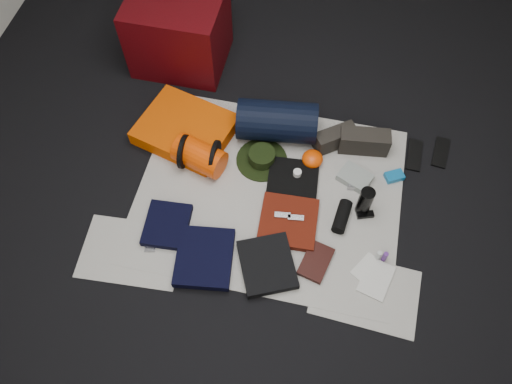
% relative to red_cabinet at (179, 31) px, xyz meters
% --- Properties ---
extents(floor, '(4.50, 4.50, 0.02)m').
position_rel_red_cabinet_xyz_m(floor, '(0.84, -0.97, -0.27)').
color(floor, black).
rests_on(floor, ground).
extents(newspaper_mat, '(1.60, 1.30, 0.01)m').
position_rel_red_cabinet_xyz_m(newspaper_mat, '(0.84, -0.97, -0.26)').
color(newspaper_mat, beige).
rests_on(newspaper_mat, floor).
extents(newspaper_sheet_front_left, '(0.61, 0.44, 0.00)m').
position_rel_red_cabinet_xyz_m(newspaper_sheet_front_left, '(0.14, -1.52, -0.26)').
color(newspaper_sheet_front_left, beige).
rests_on(newspaper_sheet_front_left, floor).
extents(newspaper_sheet_front_right, '(0.60, 0.43, 0.00)m').
position_rel_red_cabinet_xyz_m(newspaper_sheet_front_right, '(1.49, -1.47, -0.26)').
color(newspaper_sheet_front_right, beige).
rests_on(newspaper_sheet_front_right, floor).
extents(red_cabinet, '(0.62, 0.52, 0.52)m').
position_rel_red_cabinet_xyz_m(red_cabinet, '(0.00, 0.00, 0.00)').
color(red_cabinet, '#450508').
rests_on(red_cabinet, floor).
extents(sleeping_pad, '(0.67, 0.60, 0.10)m').
position_rel_red_cabinet_xyz_m(sleeping_pad, '(0.21, -0.65, -0.20)').
color(sleeping_pad, '#DF4B02').
rests_on(sleeping_pad, newspaper_mat).
extents(stuff_sack, '(0.35, 0.27, 0.18)m').
position_rel_red_cabinet_xyz_m(stuff_sack, '(0.37, -0.86, -0.16)').
color(stuff_sack, '#E23F03').
rests_on(stuff_sack, newspaper_mat).
extents(sack_strap_left, '(0.02, 0.22, 0.22)m').
position_rel_red_cabinet_xyz_m(sack_strap_left, '(0.27, -0.86, -0.14)').
color(sack_strap_left, black).
rests_on(sack_strap_left, newspaper_mat).
extents(sack_strap_right, '(0.03, 0.22, 0.22)m').
position_rel_red_cabinet_xyz_m(sack_strap_right, '(0.47, -0.86, -0.14)').
color(sack_strap_right, black).
rests_on(sack_strap_right, newspaper_mat).
extents(navy_duffel, '(0.54, 0.33, 0.26)m').
position_rel_red_cabinet_xyz_m(navy_duffel, '(0.79, -0.52, -0.12)').
color(navy_duffel, black).
rests_on(navy_duffel, newspaper_mat).
extents(boonie_brim, '(0.43, 0.43, 0.01)m').
position_rel_red_cabinet_xyz_m(boonie_brim, '(0.75, -0.75, -0.25)').
color(boonie_brim, black).
rests_on(boonie_brim, newspaper_mat).
extents(boonie_crown, '(0.17, 0.17, 0.07)m').
position_rel_red_cabinet_xyz_m(boonie_crown, '(0.75, -0.75, -0.21)').
color(boonie_crown, black).
rests_on(boonie_crown, boonie_brim).
extents(hiking_boot_left, '(0.28, 0.24, 0.14)m').
position_rel_red_cabinet_xyz_m(hiking_boot_left, '(1.18, -0.52, -0.18)').
color(hiking_boot_left, '#28241F').
rests_on(hiking_boot_left, newspaper_mat).
extents(hiking_boot_right, '(0.33, 0.16, 0.16)m').
position_rel_red_cabinet_xyz_m(hiking_boot_right, '(1.36, -0.52, -0.17)').
color(hiking_boot_right, '#28241F').
rests_on(hiking_boot_right, newspaper_mat).
extents(flip_flop_left, '(0.10, 0.24, 0.01)m').
position_rel_red_cabinet_xyz_m(flip_flop_left, '(1.70, -0.49, -0.25)').
color(flip_flop_left, black).
rests_on(flip_flop_left, floor).
extents(flip_flop_right, '(0.11, 0.24, 0.01)m').
position_rel_red_cabinet_xyz_m(flip_flop_right, '(1.86, -0.44, -0.25)').
color(flip_flop_right, black).
rests_on(flip_flop_right, floor).
extents(trousers_navy_a, '(0.28, 0.31, 0.05)m').
position_rel_red_cabinet_xyz_m(trousers_navy_a, '(0.30, -1.33, -0.23)').
color(trousers_navy_a, black).
rests_on(trousers_navy_a, newspaper_mat).
extents(trousers_navy_b, '(0.36, 0.40, 0.06)m').
position_rel_red_cabinet_xyz_m(trousers_navy_b, '(0.57, -1.48, -0.22)').
color(trousers_navy_b, black).
rests_on(trousers_navy_b, newspaper_mat).
extents(trousers_charcoal, '(0.40, 0.43, 0.05)m').
position_rel_red_cabinet_xyz_m(trousers_charcoal, '(0.93, -1.44, -0.23)').
color(trousers_charcoal, black).
rests_on(trousers_charcoal, newspaper_mat).
extents(black_tshirt, '(0.33, 0.31, 0.03)m').
position_rel_red_cabinet_xyz_m(black_tshirt, '(0.97, -0.85, -0.24)').
color(black_tshirt, black).
rests_on(black_tshirt, newspaper_mat).
extents(red_shirt, '(0.35, 0.35, 0.04)m').
position_rel_red_cabinet_xyz_m(red_shirt, '(0.99, -1.15, -0.23)').
color(red_shirt, '#571509').
rests_on(red_shirt, newspaper_mat).
extents(orange_stuff_sack, '(0.15, 0.15, 0.09)m').
position_rel_red_cabinet_xyz_m(orange_stuff_sack, '(1.06, -0.69, -0.21)').
color(orange_stuff_sack, '#E23F03').
rests_on(orange_stuff_sack, newspaper_mat).
extents(first_aid_pouch, '(0.24, 0.21, 0.05)m').
position_rel_red_cabinet_xyz_m(first_aid_pouch, '(1.34, -0.76, -0.23)').
color(first_aid_pouch, gray).
rests_on(first_aid_pouch, newspaper_mat).
extents(water_bottle, '(0.10, 0.10, 0.21)m').
position_rel_red_cabinet_xyz_m(water_bottle, '(1.41, -0.97, -0.15)').
color(water_bottle, black).
rests_on(water_bottle, newspaper_mat).
extents(speaker, '(0.10, 0.21, 0.08)m').
position_rel_red_cabinet_xyz_m(speaker, '(1.30, -1.06, -0.21)').
color(speaker, black).
rests_on(speaker, newspaper_mat).
extents(compact_camera, '(0.10, 0.07, 0.04)m').
position_rel_red_cabinet_xyz_m(compact_camera, '(1.35, -0.81, -0.23)').
color(compact_camera, '#A1A1A5').
rests_on(compact_camera, newspaper_mat).
extents(cyan_case, '(0.13, 0.12, 0.04)m').
position_rel_red_cabinet_xyz_m(cyan_case, '(1.58, -0.69, -0.23)').
color(cyan_case, '#10639C').
rests_on(cyan_case, newspaper_mat).
extents(toiletry_purple, '(0.04, 0.04, 0.08)m').
position_rel_red_cabinet_xyz_m(toiletry_purple, '(1.57, -1.26, -0.21)').
color(toiletry_purple, '#55267D').
rests_on(toiletry_purple, newspaper_mat).
extents(toiletry_clear, '(0.03, 0.03, 0.08)m').
position_rel_red_cabinet_xyz_m(toiletry_clear, '(1.53, -1.26, -0.21)').
color(toiletry_clear, silver).
rests_on(toiletry_clear, newspaper_mat).
extents(paperback_book, '(0.20, 0.25, 0.03)m').
position_rel_red_cabinet_xyz_m(paperback_book, '(1.19, -1.36, -0.24)').
color(paperback_book, black).
rests_on(paperback_book, newspaper_mat).
extents(map_booklet, '(0.21, 0.26, 0.01)m').
position_rel_red_cabinet_xyz_m(map_booklet, '(1.54, -1.39, -0.25)').
color(map_booklet, beige).
rests_on(map_booklet, newspaper_mat).
extents(map_printout, '(0.21, 0.22, 0.01)m').
position_rel_red_cabinet_xyz_m(map_printout, '(1.49, -1.34, -0.25)').
color(map_printout, beige).
rests_on(map_printout, newspaper_mat).
extents(sunglasses, '(0.11, 0.07, 0.03)m').
position_rel_red_cabinet_xyz_m(sunglasses, '(1.43, -1.00, -0.24)').
color(sunglasses, black).
rests_on(sunglasses, newspaper_mat).
extents(key_cluster, '(0.07, 0.07, 0.01)m').
position_rel_red_cabinet_xyz_m(key_cluster, '(0.24, -1.48, -0.25)').
color(key_cluster, '#A1A1A5').
rests_on(key_cluster, newspaper_mat).
extents(tape_roll, '(0.05, 0.05, 0.04)m').
position_rel_red_cabinet_xyz_m(tape_roll, '(0.99, -0.82, -0.20)').
color(tape_roll, silver).
rests_on(tape_roll, black_tshirt).
extents(energy_bar_a, '(0.10, 0.05, 0.01)m').
position_rel_red_cabinet_xyz_m(energy_bar_a, '(0.95, -1.13, -0.20)').
color(energy_bar_a, '#A1A1A5').
rests_on(energy_bar_a, red_shirt).
extents(energy_bar_b, '(0.10, 0.05, 0.01)m').
position_rel_red_cabinet_xyz_m(energy_bar_b, '(1.03, -1.13, -0.20)').
color(energy_bar_b, '#A1A1A5').
rests_on(energy_bar_b, red_shirt).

